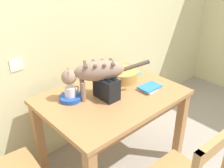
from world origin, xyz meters
The scene contains 9 objects.
wall_rear centered at (0.00, 1.69, 1.25)m, with size 4.97×0.11×2.50m.
dining_table centered at (-0.04, 1.13, 0.65)m, with size 1.13×0.82×0.74m.
cat centered at (-0.15, 1.19, 0.96)m, with size 0.62×0.39×0.31m.
saucer_bowl centered at (-0.33, 1.30, 0.76)m, with size 0.18×0.18×0.03m, color #2450B6.
coffee_mug centered at (-0.33, 1.30, 0.82)m, with size 0.13×0.09×0.08m.
magazine centered at (0.34, 1.35, 0.75)m, with size 0.25×0.19×0.01m, color #3596BC.
book_stack centered at (0.26, 0.99, 0.76)m, with size 0.20×0.14×0.03m.
wicker_basket centered at (0.22, 1.27, 0.79)m, with size 0.27×0.27×0.09m.
toaster centered at (-0.10, 1.13, 0.83)m, with size 0.12×0.20×0.18m.
Camera 1 is at (-1.27, -0.21, 1.80)m, focal length 41.51 mm.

